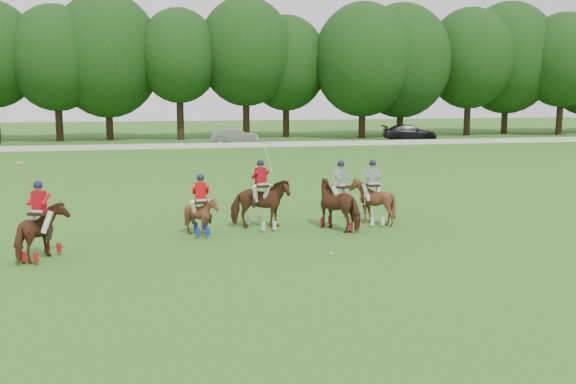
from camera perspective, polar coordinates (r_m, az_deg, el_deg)
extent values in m
plane|color=#2B631C|center=(17.94, -3.14, -6.67)|extent=(180.00, 180.00, 0.00)
cylinder|color=black|center=(66.26, -19.69, 6.27)|extent=(0.70, 0.70, 4.64)
ellipsoid|color=black|center=(66.28, -19.96, 11.13)|extent=(8.80, 8.80, 10.13)
cylinder|color=black|center=(66.81, -15.60, 6.34)|extent=(0.70, 0.70, 4.31)
ellipsoid|color=black|center=(66.85, -15.83, 11.62)|extent=(10.67, 10.67, 12.27)
cylinder|color=black|center=(65.18, -9.56, 6.90)|extent=(0.70, 0.70, 5.24)
ellipsoid|color=black|center=(65.23, -9.69, 11.85)|extent=(8.06, 8.06, 9.26)
cylinder|color=black|center=(66.01, -3.74, 7.00)|extent=(0.70, 0.70, 5.19)
ellipsoid|color=black|center=(66.09, -3.79, 12.34)|extent=(9.50, 9.50, 10.92)
cylinder|color=black|center=(68.13, -0.17, 6.79)|extent=(0.70, 0.70, 4.48)
ellipsoid|color=black|center=(68.15, -0.17, 11.38)|extent=(8.60, 8.60, 9.89)
cylinder|color=black|center=(67.35, 6.59, 6.59)|extent=(0.70, 0.70, 4.21)
ellipsoid|color=black|center=(67.37, 6.69, 11.60)|extent=(10.11, 10.11, 11.63)
cylinder|color=black|center=(70.23, 9.93, 6.55)|extent=(0.70, 0.70, 4.07)
ellipsoid|color=black|center=(70.24, 10.06, 11.41)|extent=(10.46, 10.46, 12.03)
cylinder|color=black|center=(73.67, 15.65, 6.74)|extent=(0.70, 0.70, 4.79)
ellipsoid|color=black|center=(73.72, 15.84, 11.36)|extent=(9.47, 9.47, 10.89)
cylinder|color=black|center=(77.65, 18.70, 6.57)|extent=(0.70, 0.70, 4.44)
ellipsoid|color=black|center=(77.69, 18.94, 11.20)|extent=(10.84, 10.84, 12.47)
cylinder|color=black|center=(77.54, 23.00, 6.48)|extent=(0.70, 0.70, 4.86)
ellipsoid|color=black|center=(77.58, 23.26, 10.75)|extent=(8.94, 8.94, 10.28)
cube|color=white|center=(55.34, -9.05, 4.07)|extent=(120.00, 0.10, 0.44)
imported|color=gray|center=(60.17, -4.74, 5.02)|extent=(4.55, 2.15, 1.44)
imported|color=black|center=(64.60, 10.76, 5.21)|extent=(5.67, 3.09, 1.56)
imported|color=#542B16|center=(19.82, -21.12, -3.40)|extent=(1.55, 2.06, 1.58)
cube|color=black|center=(19.71, -21.21, -1.75)|extent=(0.63, 0.69, 0.08)
cylinder|color=tan|center=(19.74, -22.09, 0.92)|extent=(0.34, 0.71, 1.08)
imported|color=#542B16|center=(22.64, -2.43, -1.08)|extent=(2.11, 1.94, 1.77)
cube|color=black|center=(22.53, -2.44, 0.56)|extent=(0.58, 0.66, 0.08)
cylinder|color=tan|center=(22.55, -1.77, 2.93)|extent=(0.24, 0.75, 1.08)
imported|color=#542B16|center=(21.78, -7.72, -2.13)|extent=(1.09, 1.23, 1.34)
cube|color=black|center=(21.69, -7.74, -0.86)|extent=(0.45, 0.56, 0.08)
cylinder|color=tan|center=(21.73, -6.95, -1.04)|extent=(0.03, 0.21, 1.29)
imported|color=#542B16|center=(22.60, 4.67, -1.14)|extent=(1.96, 2.25, 1.75)
cube|color=black|center=(22.50, 4.70, 0.48)|extent=(0.68, 0.71, 0.08)
cylinder|color=tan|center=(22.28, 4.21, 0.19)|extent=(0.14, 0.19, 1.29)
imported|color=#542B16|center=(23.66, 7.46, -0.84)|extent=(1.37, 1.53, 1.66)
cube|color=black|center=(23.57, 7.50, 0.63)|extent=(0.45, 0.57, 0.08)
cylinder|color=tan|center=(23.48, 6.80, 0.41)|extent=(0.03, 0.21, 1.29)
sphere|color=white|center=(19.20, 3.87, -5.48)|extent=(0.09, 0.09, 0.09)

